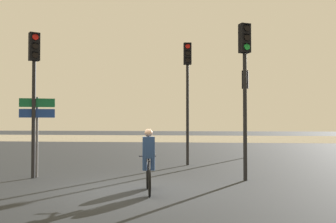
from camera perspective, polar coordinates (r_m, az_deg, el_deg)
The scene contains 8 objects.
ground_plane at distance 10.08m, azimuth -6.10°, elevation -11.85°, with size 120.00×120.00×0.00m, color black.
water_strip at distance 40.21m, azimuth 3.30°, elevation -4.09°, with size 80.00×16.00×0.01m, color #9E937F.
traffic_light_near_left at distance 12.79m, azimuth -19.74°, elevation 4.95°, with size 0.41×0.42×4.66m.
traffic_light_center at distance 15.64m, azimuth 2.99°, elevation 4.67°, with size 0.35×0.37×5.08m.
traffic_light_near_right at distance 11.80m, azimuth 11.63°, elevation 5.92°, with size 0.39×0.41×4.82m.
traffic_light_far_right at distance 19.10m, azimuth 11.69°, elevation 2.18°, with size 0.35×0.37×4.35m.
direction_sign_post at distance 12.78m, azimuth -19.33°, elevation -1.49°, with size 1.04×0.40×2.60m.
cyclist at distance 9.53m, azimuth -2.99°, elevation -7.47°, with size 0.53×1.68×1.62m.
Camera 1 is at (2.13, -9.68, 1.81)m, focal length 40.00 mm.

